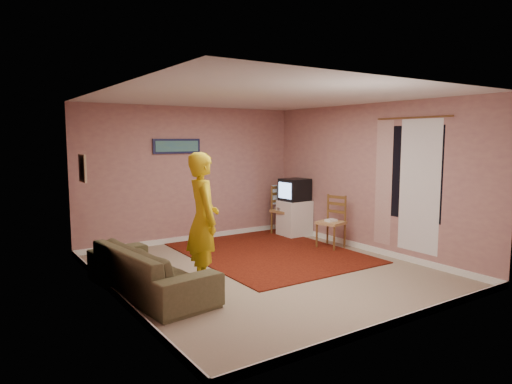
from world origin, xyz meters
TOP-DOWN VIEW (x-y plane):
  - ground at (0.00, 0.00)m, footprint 5.00×5.00m
  - wall_back at (0.00, 2.50)m, footprint 4.50×0.02m
  - wall_front at (0.00, -2.50)m, footprint 4.50×0.02m
  - wall_left at (-2.25, 0.00)m, footprint 0.02×5.00m
  - wall_right at (2.25, 0.00)m, footprint 0.02×5.00m
  - ceiling at (0.00, 0.00)m, footprint 4.50×5.00m
  - baseboard_back at (0.00, 2.49)m, footprint 4.50×0.02m
  - baseboard_front at (0.00, -2.49)m, footprint 4.50×0.02m
  - baseboard_left at (-2.24, 0.00)m, footprint 0.02×5.00m
  - baseboard_right at (2.24, 0.00)m, footprint 0.02×5.00m
  - window at (2.24, -0.90)m, footprint 0.01×1.10m
  - curtain_sheer at (2.23, -1.05)m, footprint 0.01×0.75m
  - curtain_floral at (2.21, -0.35)m, footprint 0.01×0.35m
  - curtain_rod at (2.20, -0.90)m, footprint 0.02×1.40m
  - picture_back at (-0.30, 2.47)m, footprint 0.95×0.04m
  - picture_left at (-2.22, 1.60)m, footprint 0.04×0.38m
  - area_rug at (0.68, 0.81)m, footprint 2.61×3.26m
  - tv_cabinet at (1.95, 1.72)m, footprint 0.57×0.52m
  - crt_tv at (1.94, 1.72)m, footprint 0.55×0.50m
  - chair_a at (1.86, 1.93)m, footprint 0.52×0.50m
  - dvd_player at (1.86, 1.93)m, footprint 0.42×0.33m
  - blue_throw at (1.86, 2.12)m, footprint 0.38×0.05m
  - chair_b at (1.84, 0.51)m, footprint 0.51×0.52m
  - game_console at (1.84, 0.51)m, footprint 0.20×0.15m
  - sofa at (-1.80, 0.00)m, footprint 1.10×2.22m
  - person at (-1.08, -0.12)m, footprint 0.56×0.74m

SIDE VIEW (x-z plane):
  - ground at x=0.00m, z-range 0.00..0.00m
  - area_rug at x=0.68m, z-range 0.00..0.02m
  - baseboard_back at x=0.00m, z-range 0.00..0.10m
  - baseboard_front at x=0.00m, z-range 0.00..0.10m
  - baseboard_left at x=-2.24m, z-range 0.00..0.10m
  - baseboard_right at x=2.24m, z-range 0.00..0.10m
  - sofa at x=-1.80m, z-range 0.00..0.62m
  - tv_cabinet at x=1.95m, z-range 0.00..0.73m
  - game_console at x=1.84m, z-range 0.49..0.53m
  - dvd_player at x=1.86m, z-range 0.52..0.59m
  - chair_b at x=1.84m, z-range 0.33..0.85m
  - chair_a at x=1.86m, z-range 0.35..0.90m
  - blue_throw at x=1.86m, z-range 0.62..1.02m
  - person at x=-1.08m, z-range 0.00..1.82m
  - crt_tv at x=1.94m, z-range 0.73..1.18m
  - curtain_sheer at x=2.23m, z-range 0.20..2.30m
  - curtain_floral at x=2.21m, z-range 0.20..2.30m
  - wall_back at x=0.00m, z-range 0.00..2.60m
  - wall_front at x=0.00m, z-range 0.00..2.60m
  - wall_left at x=-2.25m, z-range 0.00..2.60m
  - wall_right at x=2.25m, z-range 0.00..2.60m
  - window at x=2.24m, z-range 0.70..2.20m
  - picture_left at x=-2.22m, z-range 1.34..1.76m
  - picture_back at x=-0.30m, z-range 1.71..1.99m
  - curtain_rod at x=2.20m, z-range 2.31..2.33m
  - ceiling at x=0.00m, z-range 2.59..2.61m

